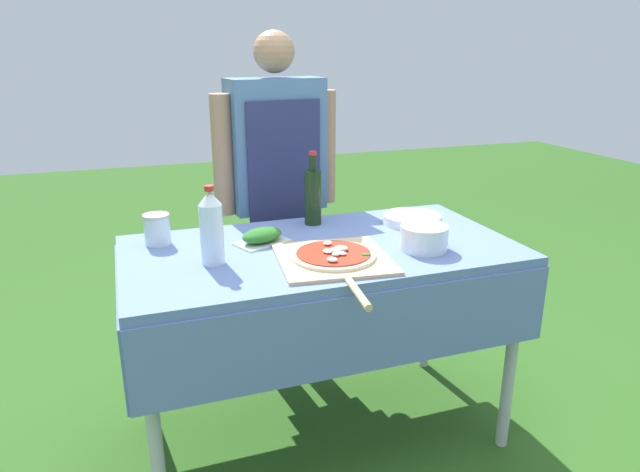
# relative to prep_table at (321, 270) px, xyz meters

# --- Properties ---
(ground_plane) EXTENTS (12.00, 12.00, 0.00)m
(ground_plane) POSITION_rel_prep_table_xyz_m (0.00, 0.00, -0.72)
(ground_plane) COLOR #2D5B1E
(prep_table) EXTENTS (1.45, 0.77, 0.82)m
(prep_table) POSITION_rel_prep_table_xyz_m (0.00, 0.00, 0.00)
(prep_table) COLOR #607AB7
(prep_table) RESTS_ON ground
(person_cook) EXTENTS (0.59, 0.23, 1.59)m
(person_cook) POSITION_rel_prep_table_xyz_m (0.01, 0.63, 0.22)
(person_cook) COLOR #333D56
(person_cook) RESTS_ON ground
(pizza_on_peel) EXTENTS (0.42, 0.61, 0.05)m
(pizza_on_peel) POSITION_rel_prep_table_xyz_m (-0.01, -0.16, 0.11)
(pizza_on_peel) COLOR #D1B27F
(pizza_on_peel) RESTS_ON prep_table
(oil_bottle) EXTENTS (0.07, 0.07, 0.31)m
(oil_bottle) POSITION_rel_prep_table_xyz_m (0.06, 0.28, 0.22)
(oil_bottle) COLOR black
(oil_bottle) RESTS_ON prep_table
(water_bottle) EXTENTS (0.08, 0.08, 0.27)m
(water_bottle) POSITION_rel_prep_table_xyz_m (-0.40, -0.04, 0.22)
(water_bottle) COLOR silver
(water_bottle) RESTS_ON prep_table
(herb_container) EXTENTS (0.23, 0.19, 0.06)m
(herb_container) POSITION_rel_prep_table_xyz_m (-0.20, 0.11, 0.12)
(herb_container) COLOR silver
(herb_container) RESTS_ON prep_table
(mixing_tub) EXTENTS (0.17, 0.17, 0.09)m
(mixing_tub) POSITION_rel_prep_table_xyz_m (0.34, -0.16, 0.14)
(mixing_tub) COLOR silver
(mixing_tub) RESTS_ON prep_table
(plate_stack) EXTENTS (0.25, 0.25, 0.03)m
(plate_stack) POSITION_rel_prep_table_xyz_m (0.46, 0.15, 0.11)
(plate_stack) COLOR white
(plate_stack) RESTS_ON prep_table
(sauce_jar) EXTENTS (0.10, 0.10, 0.12)m
(sauce_jar) POSITION_rel_prep_table_xyz_m (-0.57, 0.23, 0.15)
(sauce_jar) COLOR silver
(sauce_jar) RESTS_ON prep_table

